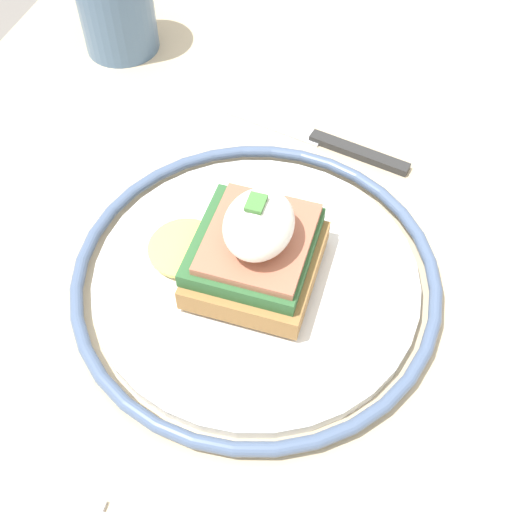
{
  "coord_description": "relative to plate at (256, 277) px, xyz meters",
  "views": [
    {
      "loc": [
        -0.23,
        -0.09,
        1.15
      ],
      "look_at": [
        0.03,
        -0.01,
        0.78
      ],
      "focal_mm": 45.0,
      "sensor_mm": 36.0,
      "label": 1
    }
  ],
  "objects": [
    {
      "name": "dining_table",
      "position": [
        -0.03,
        0.01,
        -0.13
      ],
      "size": [
        1.11,
        0.69,
        0.75
      ],
      "color": "#C6B28E",
      "rests_on": "ground_plane"
    },
    {
      "name": "plate",
      "position": [
        0.0,
        0.0,
        0.0
      ],
      "size": [
        0.28,
        0.28,
        0.02
      ],
      "color": "white",
      "rests_on": "dining_table"
    },
    {
      "name": "sandwich",
      "position": [
        0.0,
        0.0,
        0.04
      ],
      "size": [
        0.1,
        0.13,
        0.08
      ],
      "color": "#9E703D",
      "rests_on": "plate"
    },
    {
      "name": "knife",
      "position": [
        0.17,
        -0.01,
        -0.01
      ],
      "size": [
        0.05,
        0.19,
        0.01
      ],
      "color": "#2D2D2D",
      "rests_on": "dining_table"
    },
    {
      "name": "cup",
      "position": [
        0.25,
        0.22,
        0.04
      ],
      "size": [
        0.08,
        0.08,
        0.09
      ],
      "color": "slate",
      "rests_on": "dining_table"
    }
  ]
}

